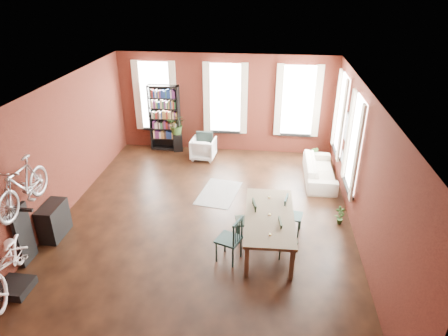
# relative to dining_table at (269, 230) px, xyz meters

# --- Properties ---
(room) EXTENTS (9.00, 9.04, 3.22)m
(room) POSITION_rel_dining_table_xyz_m (-1.29, 1.31, 1.75)
(room) COLOR black
(room) RESTS_ON ground
(dining_table) EXTENTS (1.10, 2.31, 0.78)m
(dining_table) POSITION_rel_dining_table_xyz_m (0.00, 0.00, 0.00)
(dining_table) COLOR brown
(dining_table) RESTS_ON ground
(dining_chair_a) EXTENTS (0.60, 0.60, 1.01)m
(dining_chair_a) POSITION_rel_dining_table_xyz_m (-0.81, -0.58, 0.12)
(dining_chair_a) COLOR #173432
(dining_chair_a) RESTS_ON ground
(dining_chair_b) EXTENTS (0.51, 0.51, 0.92)m
(dining_chair_b) POSITION_rel_dining_table_xyz_m (-0.52, 0.22, 0.07)
(dining_chair_b) COLOR black
(dining_chair_b) RESTS_ON ground
(dining_chair_c) EXTENTS (0.44, 0.44, 0.86)m
(dining_chair_c) POSITION_rel_dining_table_xyz_m (0.39, -0.29, 0.04)
(dining_chair_c) COLOR #212F1B
(dining_chair_c) RESTS_ON ground
(dining_chair_d) EXTENTS (0.49, 0.49, 0.90)m
(dining_chair_d) POSITION_rel_dining_table_xyz_m (0.54, 0.56, 0.06)
(dining_chair_d) COLOR #1A3936
(dining_chair_d) RESTS_ON ground
(bookshelf) EXTENTS (1.00, 0.32, 2.20)m
(bookshelf) POSITION_rel_dining_table_xyz_m (-3.54, 4.99, 0.71)
(bookshelf) COLOR black
(bookshelf) RESTS_ON ground
(white_armchair) EXTENTS (0.79, 0.74, 0.76)m
(white_armchair) POSITION_rel_dining_table_xyz_m (-2.16, 4.37, -0.01)
(white_armchair) COLOR silver
(white_armchair) RESTS_ON ground
(cream_sofa) EXTENTS (0.61, 2.08, 0.81)m
(cream_sofa) POSITION_rel_dining_table_xyz_m (1.41, 3.29, 0.02)
(cream_sofa) COLOR beige
(cream_sofa) RESTS_ON ground
(striped_rug) EXTENTS (1.20, 1.68, 0.01)m
(striped_rug) POSITION_rel_dining_table_xyz_m (-1.38, 2.16, -0.38)
(striped_rug) COLOR black
(striped_rug) RESTS_ON ground
(bike_trainer) EXTENTS (0.59, 0.59, 0.17)m
(bike_trainer) POSITION_rel_dining_table_xyz_m (-4.71, -1.99, -0.30)
(bike_trainer) COLOR black
(bike_trainer) RESTS_ON ground
(bike_wall_rack) EXTENTS (0.16, 0.60, 1.30)m
(bike_wall_rack) POSITION_rel_dining_table_xyz_m (-4.94, -1.11, 0.26)
(bike_wall_rack) COLOR black
(bike_wall_rack) RESTS_ON ground
(console_table) EXTENTS (0.40, 0.80, 0.80)m
(console_table) POSITION_rel_dining_table_xyz_m (-4.82, -0.21, 0.01)
(console_table) COLOR black
(console_table) RESTS_ON ground
(plant_stand) EXTENTS (0.38, 0.38, 0.59)m
(plant_stand) POSITION_rel_dining_table_xyz_m (-3.13, 4.90, -0.09)
(plant_stand) COLOR black
(plant_stand) RESTS_ON ground
(plant_by_sofa) EXTENTS (0.43, 0.65, 0.27)m
(plant_by_sofa) POSITION_rel_dining_table_xyz_m (1.29, 4.34, -0.25)
(plant_by_sofa) COLOR #2D5923
(plant_by_sofa) RESTS_ON ground
(plant_small) EXTENTS (0.39, 0.52, 0.17)m
(plant_small) POSITION_rel_dining_table_xyz_m (1.68, 1.04, -0.31)
(plant_small) COLOR #2C5221
(plant_small) RESTS_ON ground
(bicycle_floor) EXTENTS (0.97, 1.19, 1.96)m
(bicycle_floor) POSITION_rel_dining_table_xyz_m (-4.70, -1.98, 0.76)
(bicycle_floor) COLOR silver
(bicycle_floor) RESTS_ON bike_trainer
(bicycle_hung) EXTENTS (0.47, 1.00, 1.66)m
(bicycle_hung) POSITION_rel_dining_table_xyz_m (-4.69, -1.11, 1.74)
(bicycle_hung) COLOR #A5A8AD
(bicycle_hung) RESTS_ON bike_wall_rack
(plant_on_stand) EXTENTS (0.63, 0.70, 0.54)m
(plant_on_stand) POSITION_rel_dining_table_xyz_m (-3.12, 4.91, 0.47)
(plant_on_stand) COLOR #325622
(plant_on_stand) RESTS_ON plant_stand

